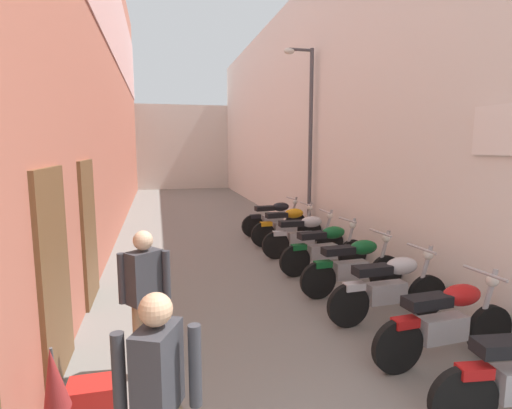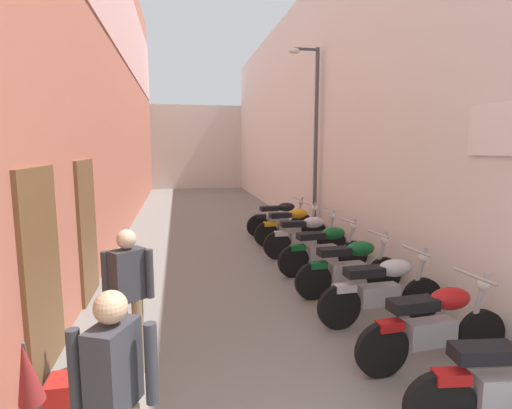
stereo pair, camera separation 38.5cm
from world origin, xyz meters
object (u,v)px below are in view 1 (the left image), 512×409
object	(u,v)px
motorcycle_seventh	(287,225)
motorcycle_fifth	(325,248)
motorcycle_fourth	(354,265)
motorcycle_eighth	(275,217)
plastic_crate	(93,397)
motorcycle_second	(447,321)
pedestrian_mid_alley	(145,293)
umbrella_leaning	(54,379)
pedestrian_by_doorway	(159,397)
street_lamp	(307,130)
motorcycle_third	(390,286)
motorcycle_sixth	(304,235)

from	to	relation	value
motorcycle_seventh	motorcycle_fifth	bearing A→B (deg)	-90.00
motorcycle_fourth	motorcycle_eighth	world-z (taller)	same
plastic_crate	motorcycle_fifth	bearing A→B (deg)	41.65
motorcycle_second	pedestrian_mid_alley	bearing A→B (deg)	170.68
umbrella_leaning	motorcycle_second	bearing A→B (deg)	7.56
motorcycle_second	plastic_crate	size ratio (longest dim) A/B	4.21
pedestrian_by_doorway	pedestrian_mid_alley	world-z (taller)	same
umbrella_leaning	street_lamp	bearing A→B (deg)	55.94
umbrella_leaning	motorcycle_fourth	bearing A→B (deg)	35.00
motorcycle_fifth	street_lamp	bearing A→B (deg)	76.35
motorcycle_fifth	motorcycle_seventh	world-z (taller)	same
motorcycle_third	motorcycle_seventh	xyz separation A→B (m)	(-0.00, 4.50, 0.00)
motorcycle_third	umbrella_leaning	xyz separation A→B (m)	(-3.86, -1.65, 0.18)
motorcycle_fifth	plastic_crate	world-z (taller)	motorcycle_fifth
motorcycle_second	umbrella_leaning	bearing A→B (deg)	-172.44
pedestrian_by_doorway	pedestrian_mid_alley	bearing A→B (deg)	93.99
motorcycle_second	motorcycle_fifth	bearing A→B (deg)	90.00
street_lamp	motorcycle_sixth	bearing A→B (deg)	-111.99
motorcycle_second	motorcycle_fourth	bearing A→B (deg)	90.00
motorcycle_third	pedestrian_by_doorway	world-z (taller)	pedestrian_by_doorway
motorcycle_fifth	motorcycle_seventh	xyz separation A→B (m)	(0.00, 2.29, 0.00)
motorcycle_fifth	street_lamp	distance (m)	3.76
motorcycle_second	umbrella_leaning	size ratio (longest dim) A/B	1.92
motorcycle_fourth	motorcycle_sixth	bearing A→B (deg)	90.00
pedestrian_by_doorway	umbrella_leaning	bearing A→B (deg)	134.79
motorcycle_second	motorcycle_eighth	world-z (taller)	same
motorcycle_fourth	motorcycle_fifth	size ratio (longest dim) A/B	1.00
pedestrian_by_doorway	motorcycle_seventh	bearing A→B (deg)	65.95
umbrella_leaning	motorcycle_third	bearing A→B (deg)	23.09
motorcycle_fifth	pedestrian_mid_alley	xyz separation A→B (m)	(-3.22, -2.82, 0.42)
motorcycle_second	pedestrian_by_doorway	size ratio (longest dim) A/B	1.18
motorcycle_seventh	street_lamp	world-z (taller)	street_lamp
motorcycle_eighth	pedestrian_by_doorway	world-z (taller)	pedestrian_by_doorway
pedestrian_mid_alley	street_lamp	distance (m)	7.18
motorcycle_third	pedestrian_by_doorway	xyz separation A→B (m)	(-3.09, -2.42, 0.42)
motorcycle_eighth	street_lamp	xyz separation A→B (m)	(0.70, -0.50, 2.31)
motorcycle_third	motorcycle_second	bearing A→B (deg)	-90.00
motorcycle_fourth	umbrella_leaning	distance (m)	4.72
motorcycle_seventh	pedestrian_by_doorway	distance (m)	7.59
motorcycle_eighth	pedestrian_by_doorway	distance (m)	8.61
motorcycle_fifth	plastic_crate	xyz separation A→B (m)	(-3.70, -3.29, -0.36)
motorcycle_eighth	street_lamp	bearing A→B (deg)	-35.33
plastic_crate	umbrella_leaning	world-z (taller)	umbrella_leaning
motorcycle_third	street_lamp	world-z (taller)	street_lamp
motorcycle_second	motorcycle_third	bearing A→B (deg)	90.00
motorcycle_fourth	motorcycle_eighth	xyz separation A→B (m)	(-0.00, 4.54, 0.00)
motorcycle_eighth	pedestrian_mid_alley	world-z (taller)	pedestrian_mid_alley
motorcycle_second	motorcycle_fourth	xyz separation A→B (m)	(0.00, 2.19, 0.00)
motorcycle_third	plastic_crate	world-z (taller)	motorcycle_third
motorcycle_eighth	motorcycle_fifth	bearing A→B (deg)	-90.00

